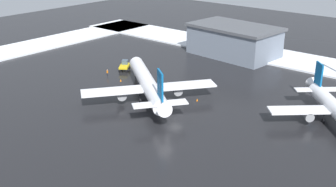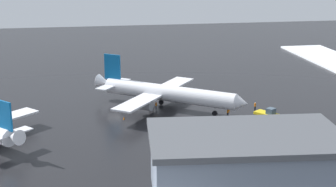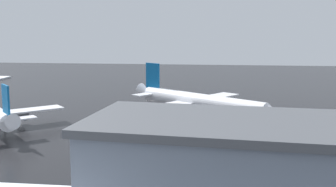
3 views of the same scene
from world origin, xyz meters
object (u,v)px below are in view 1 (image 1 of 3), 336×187
object	(u,v)px
ground_crew_beside_wing	(107,72)
ground_crew_by_nose_gear	(136,75)
ground_crew_mid_apron	(156,96)
traffic_cone_mid_line	(197,100)
airplane_parked_starboard	(148,84)
cargo_hangar	(234,41)
pushback_tug	(125,65)
traffic_cone_near_nose	(121,80)

from	to	relation	value
ground_crew_beside_wing	ground_crew_by_nose_gear	distance (m)	7.37
ground_crew_mid_apron	traffic_cone_mid_line	world-z (taller)	ground_crew_mid_apron
airplane_parked_starboard	ground_crew_mid_apron	size ratio (longest dim) A/B	17.06
traffic_cone_mid_line	ground_crew_beside_wing	bearing A→B (deg)	2.53
ground_crew_mid_apron	ground_crew_beside_wing	bearing A→B (deg)	-179.00
ground_crew_beside_wing	ground_crew_by_nose_gear	size ratio (longest dim) A/B	1.00
airplane_parked_starboard	cargo_hangar	bearing A→B (deg)	-48.11
pushback_tug	ground_crew_beside_wing	distance (m)	6.32
cargo_hangar	ground_crew_by_nose_gear	bearing A→B (deg)	82.65
airplane_parked_starboard	ground_crew_mid_apron	bearing A→B (deg)	-130.13
cargo_hangar	traffic_cone_mid_line	bearing A→B (deg)	115.30
airplane_parked_starboard	pushback_tug	distance (m)	21.09
traffic_cone_near_nose	ground_crew_mid_apron	bearing A→B (deg)	166.84
ground_crew_by_nose_gear	ground_crew_mid_apron	distance (m)	14.86
ground_crew_beside_wing	traffic_cone_mid_line	bearing A→B (deg)	-42.65
ground_crew_by_nose_gear	ground_crew_mid_apron	bearing A→B (deg)	-63.79
cargo_hangar	traffic_cone_near_nose	size ratio (longest dim) A/B	47.74
ground_crew_beside_wing	traffic_cone_near_nose	distance (m)	5.36
ground_crew_mid_apron	traffic_cone_near_nose	world-z (taller)	ground_crew_mid_apron
ground_crew_by_nose_gear	traffic_cone_mid_line	world-z (taller)	ground_crew_by_nose_gear
airplane_parked_starboard	traffic_cone_near_nose	world-z (taller)	airplane_parked_starboard
traffic_cone_near_nose	cargo_hangar	bearing A→B (deg)	-103.39
ground_crew_beside_wing	ground_crew_mid_apron	bearing A→B (deg)	-56.49
cargo_hangar	traffic_cone_near_nose	bearing A→B (deg)	81.83
airplane_parked_starboard	ground_crew_mid_apron	world-z (taller)	airplane_parked_starboard
ground_crew_mid_apron	traffic_cone_mid_line	bearing A→B (deg)	48.39
pushback_tug	ground_crew_beside_wing	world-z (taller)	pushback_tug
ground_crew_mid_apron	traffic_cone_near_nose	xyz separation A→B (m)	(14.43, -3.37, -0.70)
ground_crew_by_nose_gear	ground_crew_beside_wing	bearing A→B (deg)	170.10
pushback_tug	traffic_cone_near_nose	bearing A→B (deg)	-176.07
airplane_parked_starboard	traffic_cone_mid_line	world-z (taller)	airplane_parked_starboard
cargo_hangar	traffic_cone_near_nose	xyz separation A→B (m)	(8.72, 36.63, -4.17)
airplane_parked_starboard	ground_crew_by_nose_gear	size ratio (longest dim) A/B	17.06
ground_crew_beside_wing	ground_crew_by_nose_gear	xyz separation A→B (m)	(-6.66, -3.16, 0.00)
pushback_tug	cargo_hangar	bearing A→B (deg)	-60.90
airplane_parked_starboard	traffic_cone_mid_line	bearing A→B (deg)	-111.58
airplane_parked_starboard	pushback_tug	world-z (taller)	airplane_parked_starboard
traffic_cone_mid_line	pushback_tug	bearing A→B (deg)	-10.72
pushback_tug	ground_crew_mid_apron	xyz separation A→B (m)	(-20.03, 10.25, -0.31)
ground_crew_beside_wing	ground_crew_mid_apron	xyz separation A→B (m)	(-19.72, 3.94, 0.00)
airplane_parked_starboard	traffic_cone_near_nose	bearing A→B (deg)	19.47
cargo_hangar	traffic_cone_near_nose	distance (m)	37.88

